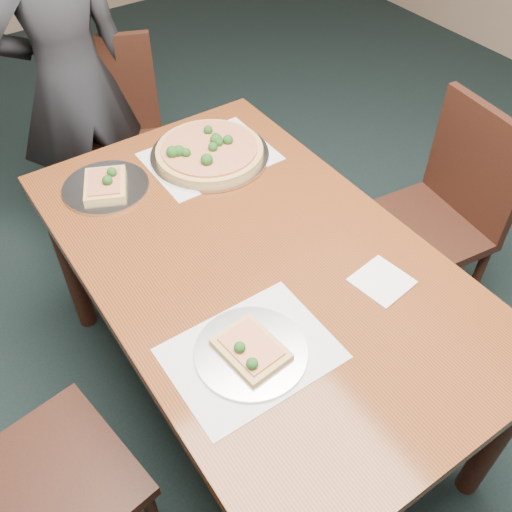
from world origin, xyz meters
TOP-DOWN VIEW (x-y plane):
  - ground at (0.00, 0.00)m, footprint 8.00×8.00m
  - dining_table at (-0.03, 0.37)m, footprint 0.90×1.50m
  - chair_far at (0.00, 1.51)m, footprint 0.55×0.55m
  - chair_left at (-0.86, 0.21)m, footprint 0.48×0.48m
  - chair_right at (0.81, 0.36)m, footprint 0.47×0.47m
  - diner at (-0.10, 1.58)m, footprint 0.56×0.37m
  - placemat_main at (0.11, 0.85)m, footprint 0.42×0.32m
  - placemat_near at (-0.23, 0.09)m, footprint 0.40×0.30m
  - pizza_pan at (0.11, 0.85)m, footprint 0.41×0.41m
  - slice_plate_near at (-0.23, 0.09)m, footprint 0.28×0.28m
  - slice_plate_far at (-0.26, 0.90)m, footprint 0.28×0.28m
  - napkin at (0.20, 0.09)m, footprint 0.16×0.16m

SIDE VIEW (x-z plane):
  - ground at x=0.00m, z-range 0.00..0.00m
  - chair_far at x=0.00m, z-range 0.06..0.97m
  - chair_left at x=-0.86m, z-range 0.06..0.97m
  - chair_right at x=0.81m, z-range 0.06..0.97m
  - dining_table at x=-0.03m, z-range 0.28..1.03m
  - placemat_main at x=0.11m, z-range 0.75..0.75m
  - placemat_near at x=-0.23m, z-range 0.75..0.75m
  - napkin at x=0.20m, z-range 0.75..0.76m
  - slice_plate_far at x=-0.26m, z-range 0.73..0.79m
  - slice_plate_near at x=-0.23m, z-range 0.74..0.79m
  - diner at x=-0.10m, z-range 0.00..1.54m
  - pizza_pan at x=0.11m, z-range 0.74..0.81m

